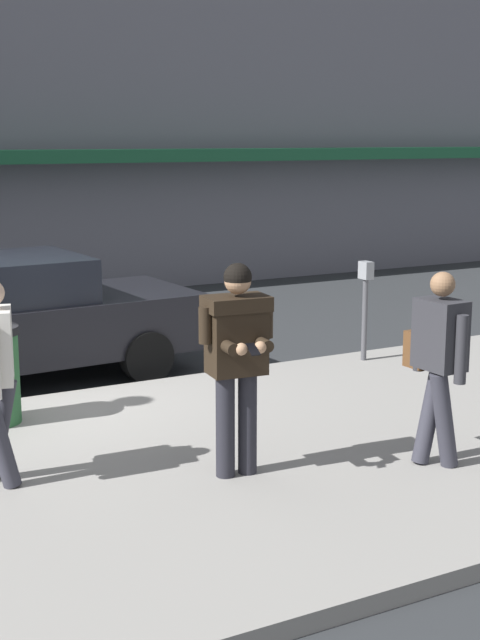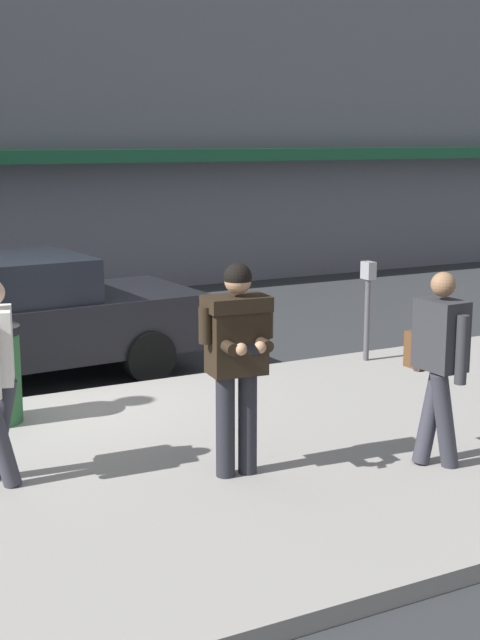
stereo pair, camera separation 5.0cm
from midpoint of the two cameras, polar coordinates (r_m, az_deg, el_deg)
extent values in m
plane|color=#2B2D30|center=(10.31, -13.86, -5.27)|extent=(80.00, 80.00, 0.00)
cube|color=gray|center=(8.06, -1.63, -9.19)|extent=(32.00, 5.30, 0.14)
cube|color=silver|center=(10.63, -8.70, -4.53)|extent=(28.00, 0.12, 0.01)
cube|color=black|center=(11.09, -14.58, -0.54)|extent=(4.60, 2.09, 0.70)
cylinder|color=black|center=(12.41, -9.55, -0.71)|extent=(0.65, 0.26, 0.64)
cylinder|color=black|center=(10.89, -6.11, -2.34)|extent=(0.65, 0.26, 0.64)
cylinder|color=#23232B|center=(7.53, 0.29, -6.60)|extent=(0.16, 0.16, 0.88)
cylinder|color=#23232B|center=(7.45, -1.14, -6.79)|extent=(0.16, 0.16, 0.88)
cube|color=black|center=(7.29, -0.43, -1.01)|extent=(0.49, 0.34, 0.64)
cube|color=black|center=(7.23, -0.44, 1.08)|extent=(0.55, 0.39, 0.12)
cylinder|color=black|center=(7.37, 1.51, 0.00)|extent=(0.11, 0.11, 0.30)
cylinder|color=black|center=(7.21, 1.14, -1.48)|extent=(0.13, 0.31, 0.10)
sphere|color=tan|center=(7.06, 1.10, -1.76)|extent=(0.10, 0.10, 0.10)
cylinder|color=black|center=(7.17, -2.43, -0.33)|extent=(0.11, 0.11, 0.30)
cylinder|color=black|center=(7.10, -1.06, -1.69)|extent=(0.13, 0.31, 0.10)
sphere|color=tan|center=(7.00, -0.12, -1.88)|extent=(0.10, 0.10, 0.10)
cube|color=black|center=(6.99, 0.62, -1.89)|extent=(0.09, 0.15, 0.07)
sphere|color=tan|center=(7.17, -0.35, 2.53)|extent=(0.22, 0.22, 0.22)
sphere|color=black|center=(7.17, -0.35, 2.77)|extent=(0.23, 0.23, 0.23)
cylinder|color=#33333D|center=(7.83, 12.74, -6.25)|extent=(0.33, 0.16, 0.87)
cylinder|color=#33333D|center=(7.95, 11.85, -5.93)|extent=(0.33, 0.16, 0.87)
cube|color=#2D2D33|center=(7.70, 12.52, -0.91)|extent=(0.30, 0.43, 0.60)
cylinder|color=#2D2D33|center=(7.54, 13.79, -1.85)|extent=(0.10, 0.10, 0.58)
cylinder|color=#2D2D33|center=(7.90, 11.26, -1.14)|extent=(0.10, 0.10, 0.58)
sphere|color=#8C6647|center=(7.62, 12.66, 2.25)|extent=(0.21, 0.21, 0.21)
cube|color=brown|center=(7.97, 11.09, -1.90)|extent=(0.13, 0.24, 0.32)
cylinder|color=#4C4C51|center=(11.39, 7.85, 0.01)|extent=(0.07, 0.07, 1.05)
cube|color=gray|center=(11.28, 7.94, 3.18)|extent=(0.12, 0.18, 0.22)
camera|label=1|loc=(0.03, -90.20, -0.04)|focal=50.00mm
camera|label=2|loc=(0.03, 89.80, 0.04)|focal=50.00mm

